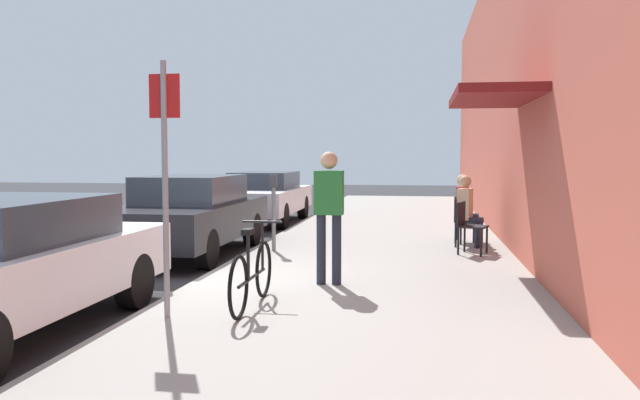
# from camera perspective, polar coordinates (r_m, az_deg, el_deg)

# --- Properties ---
(ground_plane) EXTENTS (60.00, 60.00, 0.00)m
(ground_plane) POSITION_cam_1_polar(r_m,az_deg,el_deg) (8.90, -10.80, -7.59)
(ground_plane) COLOR #2D2D30
(sidewalk_slab) EXTENTS (4.50, 32.00, 0.12)m
(sidewalk_slab) POSITION_cam_1_polar(r_m,az_deg,el_deg) (10.38, 4.88, -5.55)
(sidewalk_slab) COLOR #9E9B93
(sidewalk_slab) RESTS_ON ground_plane
(building_facade) EXTENTS (1.40, 32.00, 6.22)m
(building_facade) POSITION_cam_1_polar(r_m,az_deg,el_deg) (10.43, 18.49, 11.11)
(building_facade) COLOR #BC5442
(building_facade) RESTS_ON ground_plane
(parked_car_1) EXTENTS (1.80, 4.40, 1.41)m
(parked_car_1) POSITION_cam_1_polar(r_m,az_deg,el_deg) (11.69, -11.47, -1.22)
(parked_car_1) COLOR black
(parked_car_1) RESTS_ON ground_plane
(parked_car_2) EXTENTS (1.80, 4.40, 1.33)m
(parked_car_2) POSITION_cam_1_polar(r_m,az_deg,el_deg) (16.95, -4.97, 0.35)
(parked_car_2) COLOR silver
(parked_car_2) RESTS_ON ground_plane
(parking_meter) EXTENTS (0.12, 0.10, 1.32)m
(parking_meter) POSITION_cam_1_polar(r_m,az_deg,el_deg) (11.17, -4.12, -0.59)
(parking_meter) COLOR slate
(parking_meter) RESTS_ON sidewalk_slab
(street_sign) EXTENTS (0.32, 0.06, 2.60)m
(street_sign) POSITION_cam_1_polar(r_m,az_deg,el_deg) (6.71, -13.52, 2.71)
(street_sign) COLOR gray
(street_sign) RESTS_ON sidewalk_slab
(bicycle_0) EXTENTS (0.46, 1.71, 0.90)m
(bicycle_0) POSITION_cam_1_polar(r_m,az_deg,el_deg) (7.09, -6.02, -6.58)
(bicycle_0) COLOR black
(bicycle_0) RESTS_ON sidewalk_slab
(cafe_chair_0) EXTENTS (0.56, 0.56, 0.87)m
(cafe_chair_0) POSITION_cam_1_polar(r_m,az_deg,el_deg) (11.09, 12.94, -2.07)
(cafe_chair_0) COLOR black
(cafe_chair_0) RESTS_ON sidewalk_slab
(cafe_chair_1) EXTENTS (0.55, 0.55, 0.87)m
(cafe_chair_1) POSITION_cam_1_polar(r_m,az_deg,el_deg) (11.97, 12.64, -1.63)
(cafe_chair_1) COLOR black
(cafe_chair_1) RESTS_ON sidewalk_slab
(seated_patron_1) EXTENTS (0.50, 0.46, 1.29)m
(seated_patron_1) POSITION_cam_1_polar(r_m,az_deg,el_deg) (11.94, 12.94, -0.72)
(seated_patron_1) COLOR #232838
(seated_patron_1) RESTS_ON sidewalk_slab
(cafe_chair_2) EXTENTS (0.48, 0.48, 0.87)m
(cafe_chair_2) POSITION_cam_1_polar(r_m,az_deg,el_deg) (12.64, 12.43, -1.33)
(cafe_chair_2) COLOR black
(cafe_chair_2) RESTS_ON sidewalk_slab
(seated_patron_2) EXTENTS (0.45, 0.39, 1.29)m
(seated_patron_2) POSITION_cam_1_polar(r_m,az_deg,el_deg) (12.62, 12.72, -0.47)
(seated_patron_2) COLOR #232838
(seated_patron_2) RESTS_ON sidewalk_slab
(pedestrian_standing) EXTENTS (0.36, 0.22, 1.70)m
(pedestrian_standing) POSITION_cam_1_polar(r_m,az_deg,el_deg) (8.21, 0.80, -0.60)
(pedestrian_standing) COLOR #232838
(pedestrian_standing) RESTS_ON sidewalk_slab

